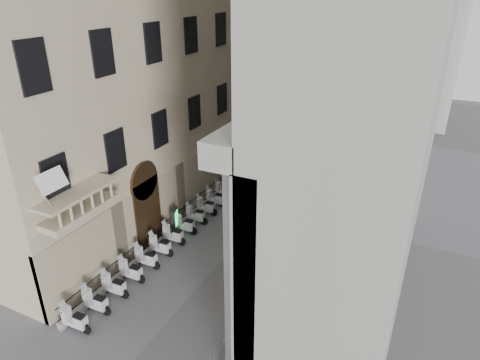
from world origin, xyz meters
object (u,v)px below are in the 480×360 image
object	(u,v)px
scooter_0	(77,330)
info_kiosk	(175,221)
street_lamp	(262,106)
pedestrian_a	(298,156)
pedestrian_b	(324,150)
security_tent	(277,140)

from	to	relation	value
scooter_0	info_kiosk	distance (m)	9.43
street_lamp	pedestrian_a	world-z (taller)	street_lamp
street_lamp	pedestrian_b	distance (m)	7.45
street_lamp	pedestrian_a	distance (m)	5.56
scooter_0	pedestrian_b	world-z (taller)	pedestrian_b
security_tent	street_lamp	size ratio (longest dim) A/B	0.43
info_kiosk	pedestrian_b	size ratio (longest dim) A/B	0.99
info_kiosk	street_lamp	bearing A→B (deg)	68.03
info_kiosk	scooter_0	bearing A→B (deg)	-106.79
security_tent	info_kiosk	world-z (taller)	security_tent
security_tent	street_lamp	world-z (taller)	street_lamp
street_lamp	pedestrian_b	size ratio (longest dim) A/B	4.85
street_lamp	pedestrian_a	xyz separation A→B (m)	(3.26, 0.90, -4.42)
info_kiosk	pedestrian_a	xyz separation A→B (m)	(3.62, 14.27, -0.02)
security_tent	scooter_0	bearing A→B (deg)	-93.53
scooter_0	street_lamp	size ratio (longest dim) A/B	0.17
scooter_0	pedestrian_a	xyz separation A→B (m)	(3.02, 23.63, 0.88)
security_tent	pedestrian_b	world-z (taller)	security_tent
scooter_0	pedestrian_b	bearing A→B (deg)	-12.12
pedestrian_a	pedestrian_b	xyz separation A→B (m)	(1.68, 2.54, 0.03)
scooter_0	security_tent	bearing A→B (deg)	-5.49
info_kiosk	pedestrian_b	distance (m)	17.62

